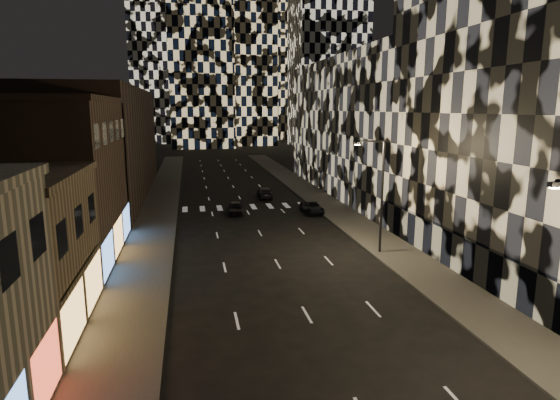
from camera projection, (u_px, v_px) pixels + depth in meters
name	position (u px, v px, depth m)	size (l,w,h in m)	color
sidewalk_left	(158.00, 210.00, 53.64)	(4.00, 120.00, 0.15)	#47443F
sidewalk_right	(326.00, 203.00, 57.36)	(4.00, 120.00, 0.15)	#47443F
curb_left	(177.00, 209.00, 54.03)	(0.20, 120.00, 0.15)	#4C4C47
curb_right	(309.00, 204.00, 56.97)	(0.20, 120.00, 0.15)	#4C4C47
retail_brown	(46.00, 183.00, 35.29)	(10.00, 15.00, 12.00)	#473428
retail_filler_left	(105.00, 144.00, 60.62)	(10.00, 40.00, 14.00)	#473428
midrise_base	(461.00, 253.00, 32.96)	(0.60, 25.00, 3.00)	#383838
midrise_filler_right	(383.00, 127.00, 64.24)	(16.00, 40.00, 18.00)	#232326
streetlight_far	(379.00, 188.00, 36.77)	(2.55, 0.25, 9.00)	black
car_dark_midlane	(236.00, 208.00, 51.67)	(1.60, 3.98, 1.36)	black
car_dark_oncoming	(265.00, 193.00, 61.04)	(1.88, 4.63, 1.34)	black
car_dark_rightlane	(312.00, 207.00, 52.24)	(2.10, 4.55, 1.26)	black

